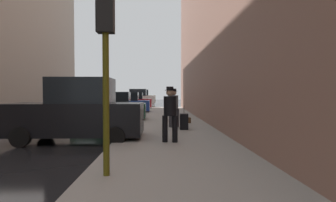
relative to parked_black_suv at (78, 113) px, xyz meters
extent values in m
plane|color=black|center=(-2.65, 0.52, -1.03)|extent=(120.00, 120.00, 0.00)
cube|color=gray|center=(3.35, 0.52, -0.96)|extent=(4.00, 40.00, 0.15)
cube|color=black|center=(-0.05, 0.00, -0.21)|extent=(4.61, 1.86, 1.10)
cube|color=black|center=(0.15, 0.00, 0.77)|extent=(2.08, 1.57, 0.90)
cylinder|color=black|center=(-1.54, 0.93, -0.71)|extent=(0.64, 0.22, 0.64)
cylinder|color=black|center=(-1.54, -0.91, -0.71)|extent=(0.64, 0.22, 0.64)
cylinder|color=black|center=(1.45, 0.91, -0.71)|extent=(0.64, 0.22, 0.64)
cylinder|color=black|center=(1.45, -0.93, -0.71)|extent=(0.64, 0.22, 0.64)
cube|color=#193828|center=(-0.05, 6.31, -0.34)|extent=(4.25, 1.97, 0.84)
cube|color=black|center=(0.15, 6.31, 0.41)|extent=(1.94, 1.62, 0.70)
cylinder|color=black|center=(-1.44, 7.19, -0.71)|extent=(0.65, 0.24, 0.64)
cylinder|color=black|center=(-1.38, 5.35, -0.71)|extent=(0.65, 0.24, 0.64)
cylinder|color=black|center=(1.29, 7.27, -0.71)|extent=(0.65, 0.24, 0.64)
cylinder|color=black|center=(1.35, 5.43, -0.71)|extent=(0.65, 0.24, 0.64)
cube|color=navy|center=(-0.05, 12.73, -0.34)|extent=(4.23, 1.90, 0.84)
cube|color=black|center=(0.15, 12.73, 0.41)|extent=(1.91, 1.59, 0.70)
cylinder|color=black|center=(-1.42, 13.63, -0.71)|extent=(0.64, 0.23, 0.64)
cylinder|color=black|center=(-1.40, 11.79, -0.71)|extent=(0.64, 0.23, 0.64)
cylinder|color=black|center=(1.31, 13.67, -0.71)|extent=(0.64, 0.23, 0.64)
cylinder|color=black|center=(1.33, 11.83, -0.71)|extent=(0.64, 0.23, 0.64)
cube|color=#B2191E|center=(-0.05, 18.47, -0.34)|extent=(4.23, 1.90, 0.84)
cube|color=black|center=(0.15, 18.47, 0.41)|extent=(1.91, 1.59, 0.70)
cylinder|color=black|center=(-1.42, 19.37, -0.71)|extent=(0.64, 0.23, 0.64)
cylinder|color=black|center=(-1.40, 17.53, -0.71)|extent=(0.64, 0.23, 0.64)
cylinder|color=black|center=(1.31, 19.40, -0.71)|extent=(0.64, 0.23, 0.64)
cylinder|color=black|center=(1.33, 17.57, -0.71)|extent=(0.64, 0.23, 0.64)
cube|color=silver|center=(-0.05, 24.39, -0.21)|extent=(4.61, 1.88, 1.10)
cube|color=black|center=(0.15, 24.39, 0.77)|extent=(2.08, 1.58, 0.90)
cylinder|color=black|center=(-1.53, 25.33, -0.71)|extent=(0.64, 0.23, 0.64)
cylinder|color=black|center=(-1.55, 23.49, -0.71)|extent=(0.64, 0.23, 0.64)
cylinder|color=black|center=(1.46, 25.30, -0.71)|extent=(0.64, 0.23, 0.64)
cylinder|color=black|center=(1.44, 23.46, -0.71)|extent=(0.64, 0.23, 0.64)
cube|color=brown|center=(-0.05, 30.69, -0.21)|extent=(4.67, 2.01, 1.10)
cube|color=black|center=(0.15, 30.70, 0.77)|extent=(2.13, 1.64, 0.90)
cylinder|color=black|center=(-1.58, 31.56, -0.71)|extent=(0.65, 0.24, 0.64)
cylinder|color=black|center=(-1.51, 29.72, -0.71)|extent=(0.65, 0.24, 0.64)
cylinder|color=black|center=(1.41, 31.67, -0.71)|extent=(0.65, 0.24, 0.64)
cylinder|color=black|center=(1.48, 29.83, -0.71)|extent=(0.65, 0.24, 0.64)
cylinder|color=red|center=(1.80, 6.23, -0.61)|extent=(0.22, 0.22, 0.55)
sphere|color=red|center=(1.80, 6.23, -0.28)|extent=(0.20, 0.20, 0.20)
cylinder|color=red|center=(1.64, 6.23, -0.58)|extent=(0.10, 0.09, 0.09)
cylinder|color=red|center=(1.96, 6.23, -0.58)|extent=(0.10, 0.09, 0.09)
cylinder|color=#514C0F|center=(1.85, -4.34, 0.92)|extent=(0.12, 0.12, 3.60)
cube|color=black|center=(1.85, -4.34, 2.27)|extent=(0.32, 0.24, 0.90)
sphere|color=yellow|center=(1.85, -4.20, 2.27)|extent=(0.14, 0.14, 0.14)
sphere|color=green|center=(1.85, -4.20, 1.99)|extent=(0.14, 0.14, 0.14)
cylinder|color=#333338|center=(3.38, 2.69, -0.46)|extent=(0.22, 0.22, 0.85)
cylinder|color=#333338|center=(3.69, 2.77, -0.46)|extent=(0.22, 0.22, 0.85)
cylinder|color=#4C5156|center=(3.54, 2.73, 0.28)|extent=(0.49, 0.49, 0.62)
sphere|color=tan|center=(3.54, 2.73, 0.71)|extent=(0.24, 0.24, 0.24)
cylinder|color=black|center=(3.54, 2.73, 0.78)|extent=(0.34, 0.34, 0.02)
cylinder|color=black|center=(3.54, 2.73, 0.84)|extent=(0.23, 0.23, 0.11)
cylinder|color=black|center=(3.04, -0.95, -0.46)|extent=(0.21, 0.21, 0.85)
cylinder|color=black|center=(3.36, -1.01, -0.46)|extent=(0.21, 0.21, 0.85)
cylinder|color=black|center=(3.20, -0.98, 0.28)|extent=(0.46, 0.46, 0.62)
sphere|color=tan|center=(3.20, -0.98, 0.71)|extent=(0.24, 0.24, 0.24)
cylinder|color=black|center=(3.20, -0.98, 0.78)|extent=(0.34, 0.34, 0.02)
cylinder|color=black|center=(3.20, -0.98, 0.84)|extent=(0.23, 0.23, 0.11)
cube|color=black|center=(3.94, 2.01, -0.54)|extent=(0.39, 0.58, 0.68)
cylinder|color=#333333|center=(3.94, 2.01, -0.02)|extent=(0.02, 0.02, 0.36)
cube|color=#472D19|center=(4.36, 4.49, -0.74)|extent=(0.32, 0.44, 0.28)
camera|label=1|loc=(2.86, -9.32, 0.69)|focal=28.00mm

